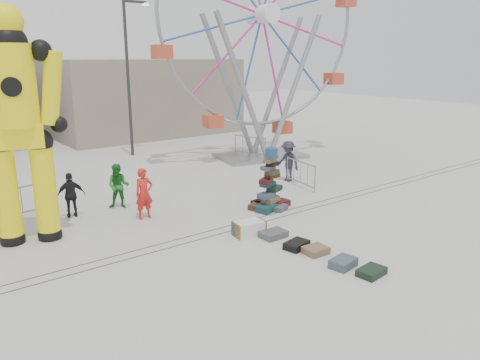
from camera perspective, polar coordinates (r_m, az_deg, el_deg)
ground at (r=13.82m, az=-1.37°, el=-7.42°), size 90.00×90.00×0.00m
track_line_near at (r=14.28m, az=-2.80°, el=-6.67°), size 40.00×0.04×0.01m
track_line_far at (r=14.59m, az=-3.70°, el=-6.20°), size 40.00×0.04×0.01m
building_right at (r=33.75m, az=-12.02°, el=9.95°), size 12.00×8.00×5.00m
lamp_post_right at (r=25.65m, az=-13.34°, el=12.83°), size 1.41×0.25×8.00m
suitcase_tower at (r=16.55m, az=3.64°, el=-1.40°), size 1.59×1.39×2.17m
crash_test_dummy at (r=14.25m, az=-25.52°, el=6.73°), size 2.70×1.19×6.79m
ferris_wheel at (r=24.40m, az=2.69°, el=17.34°), size 10.86×3.42×12.75m
steamer_trunk at (r=14.17m, az=1.09°, el=-5.90°), size 1.00×0.67×0.43m
row_case_0 at (r=14.50m, az=1.50°, el=-5.87°), size 0.90×0.68×0.22m
row_case_1 at (r=14.07m, az=4.11°, el=-6.60°), size 0.77×0.55×0.20m
row_case_2 at (r=13.37m, az=6.92°, el=-7.86°), size 0.80×0.61×0.20m
row_case_3 at (r=13.11m, az=9.21°, el=-8.45°), size 0.68×0.57×0.19m
row_case_4 at (r=12.46m, az=12.47°, el=-9.83°), size 0.78×0.60×0.23m
row_case_5 at (r=12.20m, az=15.73°, el=-10.71°), size 0.78×0.57×0.18m
barricade_dummy_c at (r=17.16m, az=-25.07°, el=-2.43°), size 1.99×0.40×1.10m
barricade_wheel_front at (r=19.38m, az=7.40°, el=0.77°), size 0.46×1.98×1.10m
barricade_wheel_back at (r=25.13m, az=1.23°, el=4.16°), size 0.62×1.96×1.10m
pedestrian_red at (r=15.72m, az=-11.62°, el=-1.63°), size 0.63×0.41×1.71m
pedestrian_green at (r=17.02m, az=-14.59°, el=-0.73°), size 0.98×0.94×1.60m
pedestrian_black at (r=16.55m, az=-19.90°, el=-1.73°), size 0.95×0.56×1.52m
pedestrian_grey at (r=20.14m, az=5.89°, el=2.30°), size 0.75×1.19×1.75m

